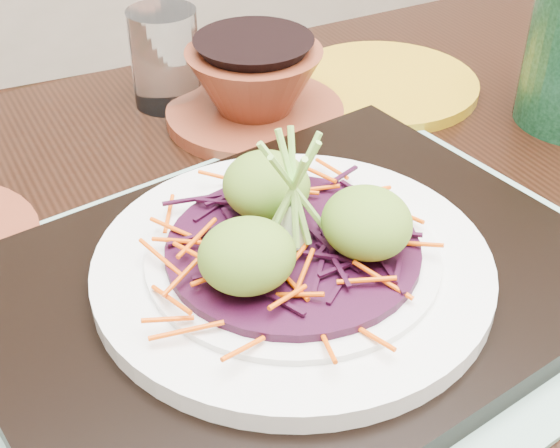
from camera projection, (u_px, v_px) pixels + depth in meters
name	position (u px, v px, depth m)	size (l,w,h in m)	color
dining_table	(326.00, 366.00, 0.60)	(1.21, 0.85, 0.73)	black
placemat	(292.00, 298.00, 0.52)	(0.46, 0.36, 0.00)	gray
serving_tray	(292.00, 285.00, 0.51)	(0.40, 0.30, 0.02)	black
white_plate	(293.00, 265.00, 0.50)	(0.26, 0.26, 0.02)	silver
cabbage_bed	(293.00, 249.00, 0.50)	(0.16, 0.16, 0.01)	black
carrot_julienne	(293.00, 239.00, 0.49)	(0.20, 0.20, 0.01)	#E84D04
guacamole_scoops	(294.00, 220.00, 0.48)	(0.14, 0.13, 0.04)	#5C7A24
scallion_garnish	(294.00, 193.00, 0.47)	(0.06, 0.06, 0.09)	#8AC64F
water_glass	(165.00, 58.00, 0.73)	(0.06, 0.06, 0.09)	white
terracotta_bowl_set	(255.00, 90.00, 0.71)	(0.21, 0.21, 0.07)	maroon
yellow_plate	(383.00, 84.00, 0.77)	(0.19, 0.19, 0.01)	#A47A12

